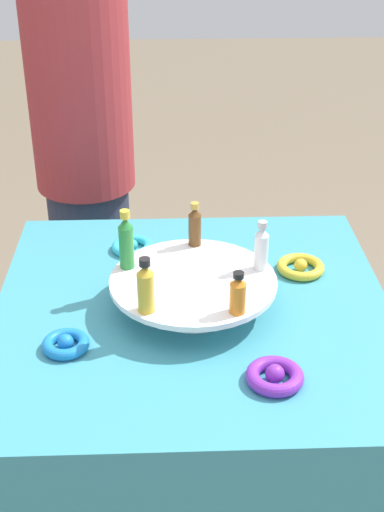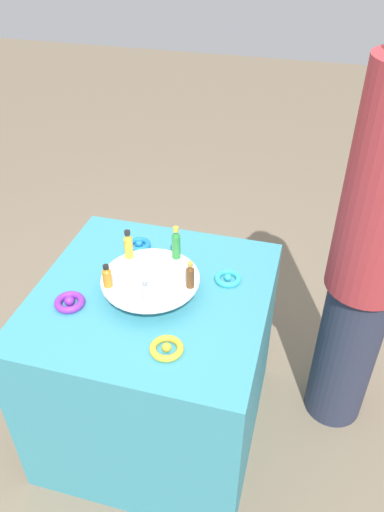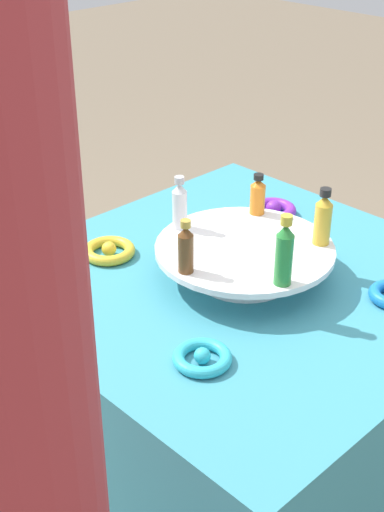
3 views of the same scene
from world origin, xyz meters
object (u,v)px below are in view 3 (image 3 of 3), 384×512
object	(u,v)px
bottle_green	(284,253)
ribbon_bow_teal	(202,358)
bottle_clear	(180,205)
bottle_orange	(258,195)
bottle_brown	(186,248)
display_stand	(244,256)
ribbon_bow_purple	(273,210)
bottle_gold	(323,219)
ribbon_bow_gold	(109,251)

from	to	relation	value
bottle_green	ribbon_bow_teal	size ratio (longest dim) A/B	1.35
bottle_clear	bottle_orange	xyz separation A→B (m)	(-0.06, -0.16, -0.01)
bottle_clear	bottle_brown	size ratio (longest dim) A/B	1.07
bottle_orange	display_stand	bearing A→B (deg)	122.39
bottle_clear	ribbon_bow_purple	xyz separation A→B (m)	(-0.01, -0.29, -0.11)
bottle_green	bottle_orange	size ratio (longest dim) A/B	1.51
display_stand	bottle_clear	world-z (taller)	bottle_clear
bottle_gold	ribbon_bow_gold	xyz separation A→B (m)	(0.35, 0.25, -0.11)
bottle_brown	bottle_green	xyz separation A→B (m)	(-0.15, -0.09, 0.01)
bottle_green	display_stand	bearing A→B (deg)	-21.61
bottle_brown	bottle_green	distance (m)	0.18
bottle_brown	ribbon_bow_gold	distance (m)	0.27
bottle_brown	ribbon_bow_purple	xyz separation A→B (m)	(0.13, -0.40, -0.10)
bottle_orange	bottle_clear	bearing A→B (deg)	68.39
bottle_clear	ribbon_bow_gold	size ratio (longest dim) A/B	1.02
bottle_clear	ribbon_bow_teal	xyz separation A→B (m)	(-0.28, 0.22, -0.11)
bottle_green	ribbon_bow_purple	world-z (taller)	bottle_green
bottle_orange	ribbon_bow_gold	bearing A→B (deg)	56.78
display_stand	bottle_orange	xyz separation A→B (m)	(0.08, -0.13, 0.06)
ribbon_bow_teal	ribbon_bow_purple	bearing A→B (deg)	-61.34
ribbon_bow_purple	bottle_orange	bearing A→B (deg)	114.68
bottle_gold	ribbon_bow_teal	world-z (taller)	bottle_gold
bottle_gold	ribbon_bow_teal	size ratio (longest dim) A/B	1.17
display_stand	bottle_clear	distance (m)	0.17
bottle_clear	display_stand	bearing A→B (deg)	-165.61
ribbon_bow_gold	ribbon_bow_teal	bearing A→B (deg)	163.66
ribbon_bow_gold	bottle_green	bearing A→B (deg)	-167.99
ribbon_bow_purple	ribbon_bow_gold	xyz separation A→B (m)	(0.12, 0.39, -0.00)
bottle_gold	ribbon_bow_teal	bearing A→B (deg)	96.69
ribbon_bow_gold	ribbon_bow_purple	bearing A→B (deg)	-106.34
ribbon_bow_teal	display_stand	bearing A→B (deg)	-61.34
bottle_clear	ribbon_bow_purple	world-z (taller)	bottle_clear
bottle_gold	bottle_clear	bearing A→B (deg)	32.39
bottle_brown	bottle_orange	bearing A→B (deg)	-75.61
bottle_gold	ribbon_bow_teal	xyz separation A→B (m)	(-0.04, 0.37, -0.11)
display_stand	bottle_green	distance (m)	0.17
bottle_brown	bottle_orange	xyz separation A→B (m)	(0.07, -0.28, -0.01)
display_stand	ribbon_bow_gold	xyz separation A→B (m)	(0.25, 0.14, -0.04)
bottle_orange	bottle_gold	bearing A→B (deg)	176.39
bottle_green	bottle_orange	distance (m)	0.29
bottle_green	ribbon_bow_gold	bearing A→B (deg)	12.01
display_stand	bottle_gold	world-z (taller)	bottle_gold
bottle_clear	bottle_gold	bearing A→B (deg)	-147.61
bottle_gold	ribbon_bow_purple	world-z (taller)	bottle_gold
ribbon_bow_purple	ribbon_bow_gold	bearing A→B (deg)	73.66
display_stand	ribbon_bow_gold	size ratio (longest dim) A/B	3.20
ribbon_bow_purple	bottle_clear	bearing A→B (deg)	88.77
bottle_green	ribbon_bow_purple	distance (m)	0.43
bottle_gold	bottle_brown	bearing A→B (deg)	68.39
display_stand	bottle_green	bearing A→B (deg)	158.39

